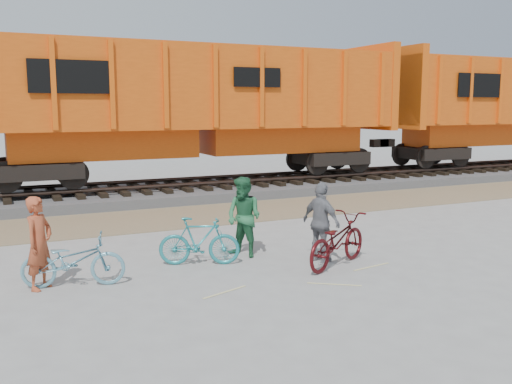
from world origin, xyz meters
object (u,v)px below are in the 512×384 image
at_px(bicycle_blue, 73,261).
at_px(person_woman, 321,222).
at_px(person_solo, 39,243).
at_px(hopper_car_center, 198,104).
at_px(bicycle_maroon, 337,240).
at_px(bicycle_teal, 199,241).
at_px(person_man, 244,217).

distance_m(bicycle_blue, person_woman, 4.51).
bearing_deg(person_solo, hopper_car_center, 5.79).
bearing_deg(person_woman, bicycle_maroon, 178.66).
height_order(hopper_car_center, bicycle_teal, hopper_car_center).
height_order(bicycle_blue, person_solo, person_solo).
height_order(hopper_car_center, person_woman, hopper_car_center).
bearing_deg(person_man, bicycle_teal, -107.25).
bearing_deg(bicycle_blue, person_woman, -81.25).
distance_m(person_solo, person_woman, 5.01).
distance_m(bicycle_blue, bicycle_teal, 2.33).
distance_m(bicycle_blue, person_solo, 0.60).
relative_size(hopper_car_center, bicycle_teal, 9.27).
xyz_separation_m(hopper_car_center, person_solo, (-5.69, -8.35, -2.25)).
xyz_separation_m(bicycle_blue, bicycle_teal, (2.31, 0.35, 0.02)).
bearing_deg(bicycle_maroon, hopper_car_center, -30.63).
distance_m(bicycle_blue, person_man, 3.37).
relative_size(bicycle_blue, bicycle_teal, 1.10).
bearing_deg(person_man, bicycle_maroon, 14.53).
bearing_deg(bicycle_teal, person_solo, 117.81).
height_order(bicycle_teal, person_woman, person_woman).
relative_size(bicycle_blue, person_solo, 1.09).
bearing_deg(bicycle_teal, hopper_car_center, 3.18).
distance_m(bicycle_blue, bicycle_maroon, 4.66).
bearing_deg(bicycle_maroon, person_solo, 52.89).
height_order(bicycle_blue, bicycle_teal, bicycle_teal).
distance_m(person_man, person_woman, 1.52).
height_order(bicycle_teal, person_man, person_man).
bearing_deg(bicycle_blue, person_solo, 92.74).
distance_m(bicycle_teal, bicycle_maroon, 2.56).
relative_size(bicycle_blue, person_man, 1.05).
height_order(hopper_car_center, bicycle_maroon, hopper_car_center).
height_order(person_solo, person_man, person_man).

